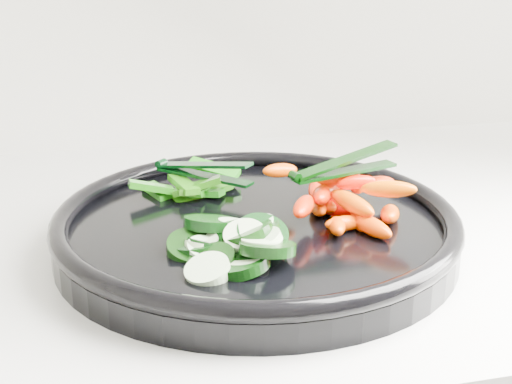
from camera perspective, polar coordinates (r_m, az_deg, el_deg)
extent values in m
cylinder|color=black|center=(0.67, 0.00, -3.44)|extent=(0.40, 0.40, 0.02)
torus|color=black|center=(0.66, 0.00, -1.96)|extent=(0.40, 0.40, 0.02)
cylinder|color=black|center=(0.58, -3.55, -5.53)|extent=(0.06, 0.06, 0.02)
cylinder|color=beige|center=(0.56, -3.88, -6.31)|extent=(0.05, 0.05, 0.02)
cylinder|color=black|center=(0.61, -3.90, -4.28)|extent=(0.05, 0.05, 0.02)
cylinder|color=beige|center=(0.60, -4.47, -4.41)|extent=(0.04, 0.04, 0.02)
cylinder|color=black|center=(0.60, -5.10, -4.47)|extent=(0.05, 0.05, 0.03)
cylinder|color=beige|center=(0.59, -4.12, -4.67)|extent=(0.03, 0.04, 0.02)
cylinder|color=black|center=(0.57, -1.26, -5.78)|extent=(0.06, 0.06, 0.02)
cylinder|color=#D9F5C4|center=(0.57, -0.74, -5.58)|extent=(0.04, 0.04, 0.02)
cylinder|color=black|center=(0.61, -3.50, -3.88)|extent=(0.05, 0.05, 0.02)
cylinder|color=#CCEEBE|center=(0.62, -4.04, -3.46)|extent=(0.04, 0.04, 0.02)
cylinder|color=black|center=(0.61, -4.67, -4.25)|extent=(0.06, 0.06, 0.02)
cylinder|color=#D3EDBD|center=(0.61, -4.05, -3.91)|extent=(0.04, 0.04, 0.01)
cylinder|color=black|center=(0.61, -4.19, -4.02)|extent=(0.05, 0.05, 0.03)
cylinder|color=#E0F8C6|center=(0.60, -4.26, -4.34)|extent=(0.03, 0.03, 0.02)
cylinder|color=black|center=(0.60, -0.66, -3.39)|extent=(0.06, 0.06, 0.03)
cylinder|color=beige|center=(0.59, 0.74, -3.83)|extent=(0.04, 0.04, 0.02)
cylinder|color=black|center=(0.62, -3.65, -2.51)|extent=(0.07, 0.07, 0.02)
cylinder|color=beige|center=(0.62, -1.81, -2.64)|extent=(0.04, 0.04, 0.01)
cylinder|color=black|center=(0.60, 0.49, -3.40)|extent=(0.06, 0.06, 0.03)
cylinder|color=beige|center=(0.59, -0.90, -3.63)|extent=(0.05, 0.04, 0.03)
cylinder|color=black|center=(0.61, 0.31, -3.09)|extent=(0.04, 0.04, 0.02)
cylinder|color=beige|center=(0.61, -0.06, -2.79)|extent=(0.04, 0.04, 0.02)
cylinder|color=black|center=(0.57, 0.90, -4.51)|extent=(0.06, 0.06, 0.02)
cylinder|color=beige|center=(0.58, 0.38, -4.25)|extent=(0.04, 0.04, 0.02)
ellipsoid|color=#F04400|center=(0.66, 8.30, -1.82)|extent=(0.03, 0.05, 0.03)
ellipsoid|color=#E85600|center=(0.64, 7.17, -2.48)|extent=(0.05, 0.03, 0.02)
ellipsoid|color=#ED5700|center=(0.64, 9.22, -2.73)|extent=(0.03, 0.05, 0.02)
ellipsoid|color=#E54700|center=(0.68, 5.57, -1.04)|extent=(0.02, 0.05, 0.03)
ellipsoid|color=#E04900|center=(0.67, 10.66, -1.74)|extent=(0.04, 0.06, 0.03)
ellipsoid|color=#EF5B00|center=(0.68, 4.97, -1.26)|extent=(0.02, 0.04, 0.02)
ellipsoid|color=#FD3B00|center=(0.64, 6.50, -2.72)|extent=(0.03, 0.04, 0.02)
ellipsoid|color=red|center=(0.68, 6.60, -1.28)|extent=(0.05, 0.03, 0.03)
ellipsoid|color=#E05300|center=(0.74, 6.17, 0.49)|extent=(0.02, 0.04, 0.02)
ellipsoid|color=red|center=(0.72, 4.78, 0.18)|extent=(0.03, 0.05, 0.02)
ellipsoid|color=#E83000|center=(0.64, 3.85, -1.15)|extent=(0.04, 0.06, 0.02)
ellipsoid|color=#E75700|center=(0.70, 8.05, 0.45)|extent=(0.03, 0.05, 0.03)
ellipsoid|color=#E70C00|center=(0.67, 5.33, -0.27)|extent=(0.04, 0.05, 0.03)
ellipsoid|color=#FD5400|center=(0.65, 7.70, -0.88)|extent=(0.04, 0.06, 0.02)
ellipsoid|color=#FF2E00|center=(0.68, 5.83, 0.08)|extent=(0.05, 0.04, 0.02)
ellipsoid|color=#FF2B00|center=(0.71, 9.69, 0.65)|extent=(0.05, 0.03, 0.02)
ellipsoid|color=#FA3B00|center=(0.67, 6.60, 1.13)|extent=(0.04, 0.03, 0.02)
ellipsoid|color=#E54C00|center=(0.69, 1.94, 1.75)|extent=(0.04, 0.03, 0.02)
ellipsoid|color=red|center=(0.66, 7.99, 0.77)|extent=(0.04, 0.02, 0.02)
ellipsoid|color=#F96300|center=(0.65, 10.57, 0.24)|extent=(0.05, 0.04, 0.02)
cube|color=#0D710A|center=(0.73, -4.21, 0.11)|extent=(0.04, 0.05, 0.02)
cube|color=#1E730A|center=(0.74, -4.71, 0.34)|extent=(0.05, 0.06, 0.03)
cube|color=#1A6F0A|center=(0.76, -2.60, 0.83)|extent=(0.03, 0.05, 0.02)
cube|color=#196F0A|center=(0.73, -4.27, -0.06)|extent=(0.04, 0.04, 0.01)
cube|color=#19700A|center=(0.73, -4.32, 0.01)|extent=(0.07, 0.03, 0.02)
cube|color=#186309|center=(0.74, -7.92, 0.09)|extent=(0.03, 0.04, 0.01)
cube|color=#1E6309|center=(0.73, -5.79, 0.02)|extent=(0.02, 0.06, 0.02)
cube|color=#216109|center=(0.72, -4.75, 0.48)|extent=(0.05, 0.03, 0.02)
cube|color=#0A720B|center=(0.72, -8.40, 0.41)|extent=(0.04, 0.02, 0.02)
cube|color=#27730B|center=(0.72, -5.81, 0.63)|extent=(0.03, 0.05, 0.01)
cube|color=#09640E|center=(0.77, -3.42, 1.84)|extent=(0.06, 0.05, 0.02)
cylinder|color=black|center=(0.64, 3.16, 1.27)|extent=(0.01, 0.01, 0.01)
cube|color=black|center=(0.67, 7.15, 1.63)|extent=(0.11, 0.04, 0.00)
cube|color=black|center=(0.66, 7.19, 2.57)|extent=(0.11, 0.04, 0.02)
cylinder|color=black|center=(0.76, -7.60, 2.30)|extent=(0.01, 0.01, 0.01)
cube|color=black|center=(0.73, -4.17, 1.30)|extent=(0.09, 0.09, 0.00)
cube|color=black|center=(0.73, -4.20, 2.17)|extent=(0.09, 0.09, 0.02)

